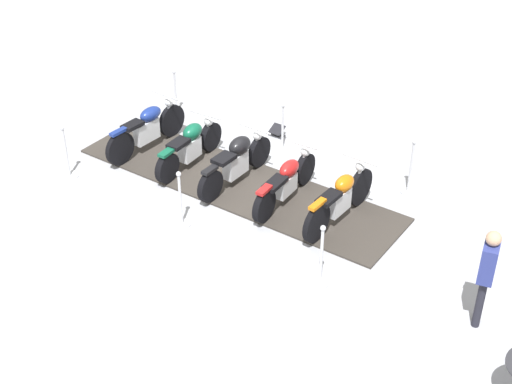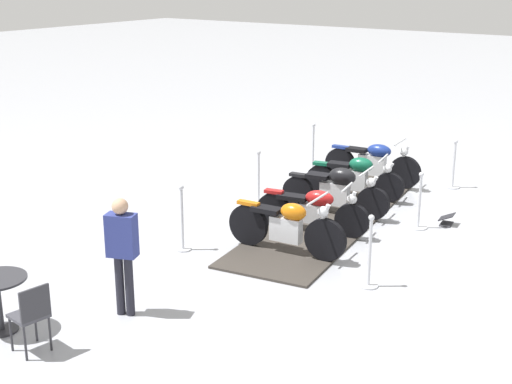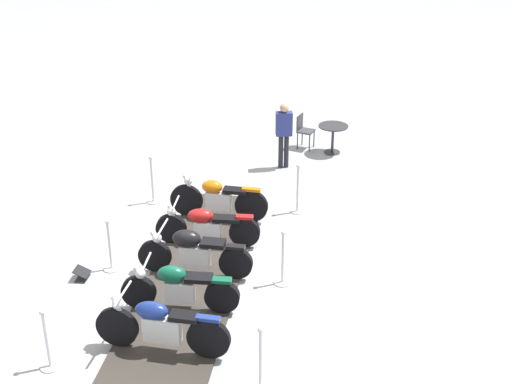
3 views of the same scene
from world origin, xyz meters
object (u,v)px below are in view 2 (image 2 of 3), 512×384
object	(u,v)px
stanchion_left_front	(182,226)
motorcycle_maroon	(314,209)
stanchion_right_rear	(453,172)
motorcycle_black	(337,189)
bystander_person	(122,246)
info_placard	(447,221)
stanchion_left_rear	(313,156)
stanchion_right_front	(369,261)
stanchion_right_mid	(419,211)
motorcycle_forest	(356,177)
motorcycle_navy	(374,162)
motorcycle_copper	(287,225)
cafe_chair_near_table	(31,313)
stanchion_left_mid	(259,186)

from	to	relation	value
stanchion_left_front	motorcycle_maroon	bearing A→B (deg)	54.25
motorcycle_maroon	stanchion_right_rear	size ratio (longest dim) A/B	1.96
motorcycle_black	bystander_person	bearing A→B (deg)	-100.87
bystander_person	info_placard	bearing A→B (deg)	-41.77
stanchion_left_rear	stanchion_right_front	world-z (taller)	stanchion_right_front
stanchion_right_front	stanchion_right_mid	bearing A→B (deg)	98.17
motorcycle_maroon	stanchion_left_rear	size ratio (longest dim) A/B	1.87
motorcycle_forest	motorcycle_navy	size ratio (longest dim) A/B	0.93
motorcycle_copper	cafe_chair_near_table	world-z (taller)	motorcycle_copper
motorcycle_maroon	motorcycle_forest	distance (m)	2.25
stanchion_left_front	stanchion_left_mid	size ratio (longest dim) A/B	1.04
motorcycle_copper	stanchion_left_rear	distance (m)	5.37
stanchion_right_mid	cafe_chair_near_table	xyz separation A→B (m)	(-2.10, -6.96, 0.20)
stanchion_right_front	stanchion_right_mid	distance (m)	2.85
stanchion_left_mid	stanchion_left_rear	bearing A→B (deg)	98.17
stanchion_left_front	stanchion_right_mid	size ratio (longest dim) A/B	1.08
stanchion_left_rear	stanchion_left_mid	world-z (taller)	stanchion_left_rear
motorcycle_forest	stanchion_right_front	distance (m)	4.29
motorcycle_navy	stanchion_left_front	xyz separation A→B (m)	(-0.93, -5.29, -0.10)
stanchion_right_rear	motorcycle_black	bearing A→B (deg)	-111.04
motorcycle_forest	stanchion_right_mid	xyz separation A→B (m)	(1.75, -0.89, -0.15)
motorcycle_forest	info_placard	distance (m)	2.19
motorcycle_forest	stanchion_left_mid	distance (m)	2.01
motorcycle_forest	bystander_person	size ratio (longest dim) A/B	1.22
motorcycle_maroon	motorcycle_navy	world-z (taller)	motorcycle_navy
cafe_chair_near_table	motorcycle_forest	bearing A→B (deg)	-84.25
stanchion_right_mid	info_placard	world-z (taller)	stanchion_right_mid
stanchion_left_rear	motorcycle_copper	bearing A→B (deg)	-63.82
motorcycle_navy	stanchion_left_front	world-z (taller)	stanchion_left_front
motorcycle_copper	cafe_chair_near_table	size ratio (longest dim) A/B	2.35
motorcycle_black	stanchion_left_rear	distance (m)	3.31
stanchion_left_front	stanchion_right_front	size ratio (longest dim) A/B	1.01
motorcycle_black	stanchion_right_rear	bearing A→B (deg)	61.77
stanchion_right_front	motorcycle_copper	bearing A→B (deg)	167.83
motorcycle_copper	bystander_person	bearing A→B (deg)	-107.27
stanchion_right_rear	bystander_person	distance (m)	8.54
motorcycle_copper	motorcycle_black	world-z (taller)	motorcycle_copper
stanchion_right_rear	stanchion_right_front	size ratio (longest dim) A/B	0.94
stanchion_right_front	stanchion_left_front	bearing A→B (deg)	-171.83
stanchion_left_rear	cafe_chair_near_table	distance (m)	9.44
stanchion_left_rear	stanchion_right_front	distance (m)	6.57
motorcycle_black	stanchion_left_mid	xyz separation A→B (m)	(-1.66, -0.24, -0.17)
stanchion_right_mid	cafe_chair_near_table	world-z (taller)	stanchion_right_mid
info_placard	stanchion_right_mid	bearing A→B (deg)	-45.91
motorcycle_maroon	motorcycle_copper	bearing A→B (deg)	-92.78
stanchion_right_rear	stanchion_right_mid	size ratio (longest dim) A/B	1.00
motorcycle_copper	bystander_person	world-z (taller)	bystander_person
stanchion_left_mid	stanchion_right_mid	bearing A→B (deg)	8.17
stanchion_right_front	bystander_person	distance (m)	3.64
stanchion_left_mid	stanchion_right_mid	world-z (taller)	stanchion_left_mid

